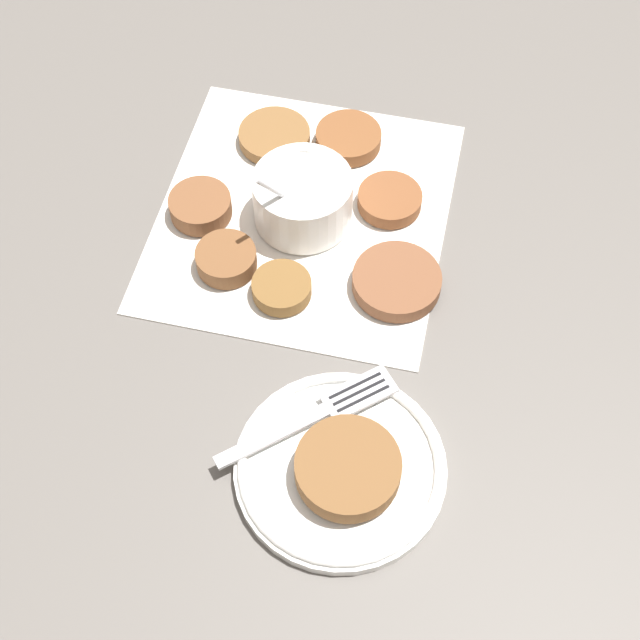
# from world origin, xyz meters

# --- Properties ---
(ground_plane) EXTENTS (4.00, 4.00, 0.00)m
(ground_plane) POSITION_xyz_m (0.00, 0.00, 0.00)
(ground_plane) COLOR #605B56
(napkin) EXTENTS (0.35, 0.33, 0.00)m
(napkin) POSITION_xyz_m (-0.02, 0.01, 0.00)
(napkin) COLOR white
(napkin) RESTS_ON ground_plane
(sauce_bowl) EXTENTS (0.11, 0.10, 0.10)m
(sauce_bowl) POSITION_xyz_m (-0.03, 0.01, 0.03)
(sauce_bowl) COLOR white
(sauce_bowl) RESTS_ON napkin
(fritter_0) EXTENTS (0.08, 0.08, 0.02)m
(fritter_0) POSITION_xyz_m (-0.11, -0.09, 0.01)
(fritter_0) COLOR brown
(fritter_0) RESTS_ON napkin
(fritter_1) EXTENTS (0.06, 0.06, 0.02)m
(fritter_1) POSITION_xyz_m (-0.09, 0.08, 0.01)
(fritter_1) COLOR brown
(fritter_1) RESTS_ON napkin
(fritter_2) EXTENTS (0.08, 0.08, 0.01)m
(fritter_2) POSITION_xyz_m (0.07, 0.05, 0.01)
(fritter_2) COLOR brown
(fritter_2) RESTS_ON napkin
(fritter_3) EXTENTS (0.07, 0.07, 0.02)m
(fritter_3) POSITION_xyz_m (0.08, -0.03, 0.01)
(fritter_3) COLOR brown
(fritter_3) RESTS_ON napkin
(fritter_4) EXTENTS (0.06, 0.06, 0.02)m
(fritter_4) POSITION_xyz_m (-0.01, -0.08, 0.01)
(fritter_4) COLOR brown
(fritter_4) RESTS_ON napkin
(fritter_5) EXTENTS (0.06, 0.06, 0.02)m
(fritter_5) POSITION_xyz_m (-0.03, 0.11, 0.01)
(fritter_5) COLOR brown
(fritter_5) RESTS_ON napkin
(fritter_6) EXTENTS (0.06, 0.06, 0.02)m
(fritter_6) POSITION_xyz_m (-0.12, 0.02, 0.01)
(fritter_6) COLOR brown
(fritter_6) RESTS_ON napkin
(serving_plate) EXTENTS (0.18, 0.18, 0.02)m
(serving_plate) POSITION_xyz_m (-0.30, -0.05, 0.01)
(serving_plate) COLOR white
(serving_plate) RESTS_ON ground_plane
(fritter_on_plate) EXTENTS (0.09, 0.09, 0.02)m
(fritter_on_plate) POSITION_xyz_m (-0.30, -0.05, 0.03)
(fritter_on_plate) COLOR brown
(fritter_on_plate) RESTS_ON serving_plate
(fork) EXTENTS (0.11, 0.15, 0.00)m
(fork) POSITION_xyz_m (-0.25, -0.03, 0.02)
(fork) COLOR silver
(fork) RESTS_ON serving_plate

